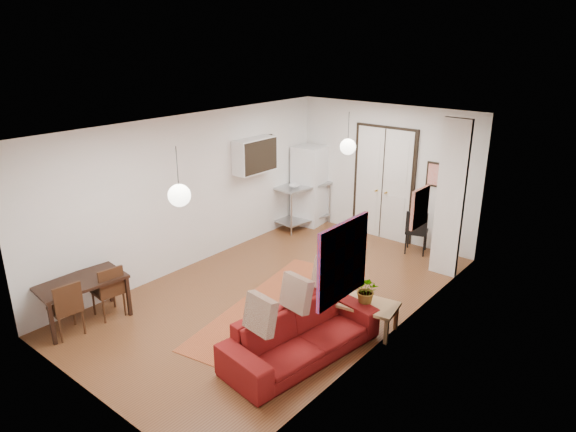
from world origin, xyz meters
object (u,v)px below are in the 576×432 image
Objects in this scene: fridge at (309,185)px; dining_chair_far at (70,301)px; dining_table at (81,285)px; dining_chair_near at (112,285)px; kitchen_counter at (302,199)px; sofa at (302,334)px; black_side_chair at (419,226)px; coffee_table at (363,306)px.

dining_chair_far is (0.13, -6.04, -0.42)m from fridge.
dining_chair_near is (0.13, 0.44, -0.12)m from dining_table.
kitchen_counter is at bearing -172.10° from dining_chair_near.
kitchen_counter reaches higher than sofa.
dining_chair_near is 6.02m from black_side_chair.
sofa is at bearing 125.48° from dining_chair_far.
black_side_chair reaches higher than dining_chair_far.
fridge is 2.78m from black_side_chair.
black_side_chair is at bearing 64.86° from dining_table.
fridge is at bearing -172.17° from dining_chair_near.
coffee_table is at bearing 83.16° from black_side_chair.
sofa is 3.48m from dining_chair_far.
dining_chair_near reaches higher than sofa.
coffee_table is at bearing 36.60° from dining_table.
fridge is (-3.45, 3.21, 0.53)m from coffee_table.
sofa is 2.65× the size of dining_chair_near.
dining_chair_far is at bearing 6.41° from dining_chair_near.
black_side_chair reaches higher than sofa.
kitchen_counter reaches higher than coffee_table.
sofa is at bearing -103.98° from coffee_table.
coffee_table is 3.95m from dining_chair_near.
dining_chair_near is (-3.04, -0.99, 0.17)m from sofa.
dining_chair_far is 0.95× the size of black_side_chair.
black_side_chair is at bearing 13.41° from sofa.
dining_chair_far is at bearing -63.45° from dining_table.
fridge is at bearing -172.34° from dining_chair_far.
black_side_chair is (2.75, 0.09, -0.38)m from fridge.
dining_table is at bearing -97.35° from fridge.
kitchen_counter reaches higher than dining_chair_near.
kitchen_counter is at bearing 45.81° from sofa.
dining_chair_far is at bearing -96.09° from fridge.
sofa is 2.65× the size of dining_chair_far.
dining_chair_far reaches higher than coffee_table.
kitchen_counter is at bearing -11.66° from black_side_chair.
sofa is 1.72× the size of dining_table.
dining_table is (-3.17, -1.42, 0.29)m from sofa.
dining_table is 0.32m from dining_chair_far.
dining_chair_near is (0.13, -5.07, -0.16)m from kitchen_counter.
dining_table is at bearing -10.44° from dining_chair_near.
kitchen_counter is 1.59× the size of dining_chair_near.
dining_table is (-3.45, -2.56, 0.24)m from coffee_table.
dining_chair_far is at bearing -139.58° from coffee_table.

